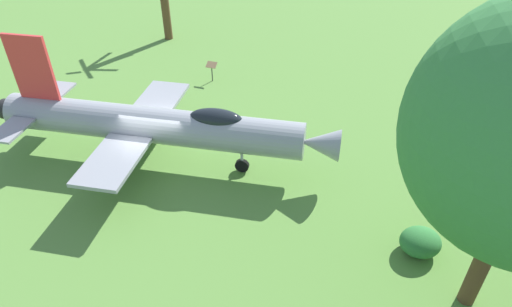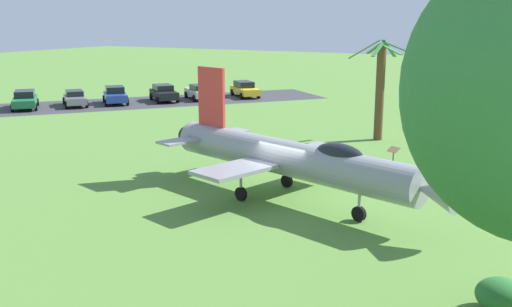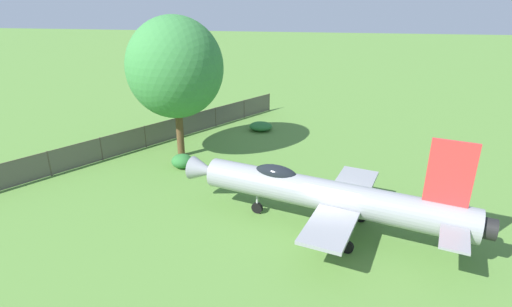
{
  "view_description": "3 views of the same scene",
  "coord_description": "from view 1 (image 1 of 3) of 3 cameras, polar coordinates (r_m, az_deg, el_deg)",
  "views": [
    {
      "loc": [
        15.97,
        2.7,
        11.84
      ],
      "look_at": [
        3.32,
        4.04,
        2.5
      ],
      "focal_mm": 30.94,
      "sensor_mm": 36.0,
      "label": 1
    },
    {
      "loc": [
        22.17,
        10.42,
        7.78
      ],
      "look_at": [
        -0.01,
        -1.47,
        1.9
      ],
      "focal_mm": 41.37,
      "sensor_mm": 36.0,
      "label": 2
    },
    {
      "loc": [
        -17.43,
        1.12,
        11.0
      ],
      "look_at": [
        3.32,
        4.04,
        2.5
      ],
      "focal_mm": 28.45,
      "sensor_mm": 36.0,
      "label": 3
    }
  ],
  "objects": [
    {
      "name": "display_jet",
      "position": [
        18.85,
        -12.34,
        3.63
      ],
      "size": [
        8.34,
        14.44,
        5.43
      ],
      "rotation": [
        0.0,
        0.0,
        1.27
      ],
      "color": "gray",
      "rests_on": "ground_plane"
    },
    {
      "name": "ground_plane",
      "position": [
        20.06,
        -12.58,
        -0.9
      ],
      "size": [
        200.0,
        200.0,
        0.0
      ],
      "primitive_type": "plane",
      "color": "#568438"
    },
    {
      "name": "shrub_near_fence",
      "position": [
        16.37,
        20.48,
        -10.68
      ],
      "size": [
        1.27,
        1.42,
        0.95
      ],
      "color": "#2D7033",
      "rests_on": "ground_plane"
    },
    {
      "name": "info_plaque",
      "position": [
        25.91,
        -5.75,
        11.02
      ],
      "size": [
        0.61,
        0.71,
        1.14
      ],
      "color": "#333333",
      "rests_on": "ground_plane"
    }
  ]
}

